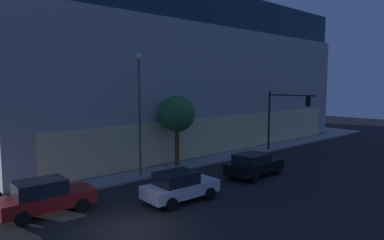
{
  "coord_description": "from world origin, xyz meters",
  "views": [
    {
      "loc": [
        -7.57,
        -12.52,
        6.44
      ],
      "look_at": [
        5.43,
        2.13,
        4.38
      ],
      "focal_mm": 31.79,
      "sensor_mm": 36.0,
      "label": 1
    }
  ],
  "objects": [
    {
      "name": "street_lamp_sidewalk",
      "position": [
        5.06,
        7.11,
        5.38
      ],
      "size": [
        0.44,
        0.44,
        8.38
      ],
      "color": "#555555",
      "rests_on": "sidewalk_corner"
    },
    {
      "name": "modern_building",
      "position": [
        15.7,
        24.68,
        7.36
      ],
      "size": [
        38.08,
        32.33,
        14.87
      ],
      "color": "#4C4C51",
      "rests_on": "ground"
    },
    {
      "name": "traffic_light_far_corner",
      "position": [
        19.8,
        5.42,
        4.0
      ],
      "size": [
        0.6,
        4.63,
        5.64
      ],
      "color": "black",
      "rests_on": "sidewalk_corner"
    },
    {
      "name": "ground_plane",
      "position": [
        0.0,
        0.0,
        0.0
      ],
      "size": [
        120.0,
        120.0,
        0.0
      ],
      "primitive_type": "plane",
      "color": "black"
    },
    {
      "name": "sidewalk_tree",
      "position": [
        8.76,
        7.64,
        4.15
      ],
      "size": [
        2.79,
        2.79,
        5.44
      ],
      "color": "#513E1E",
      "rests_on": "sidewalk_corner"
    },
    {
      "name": "car_black",
      "position": [
        11.21,
        2.08,
        0.86
      ],
      "size": [
        4.66,
        2.41,
        1.64
      ],
      "color": "black",
      "rests_on": "ground"
    },
    {
      "name": "car_red",
      "position": [
        -2.17,
        4.51,
        0.9
      ],
      "size": [
        4.51,
        2.11,
        1.77
      ],
      "color": "maroon",
      "rests_on": "ground"
    },
    {
      "name": "car_white",
      "position": [
        4.04,
        1.6,
        0.86
      ],
      "size": [
        4.34,
        2.2,
        1.68
      ],
      "color": "silver",
      "rests_on": "ground"
    }
  ]
}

